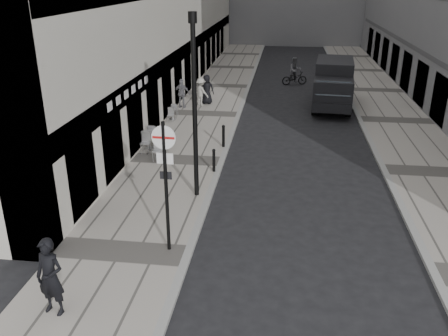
% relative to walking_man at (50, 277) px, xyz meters
% --- Properties ---
extents(ground, '(120.00, 120.00, 0.00)m').
position_rel_walking_man_xyz_m(ground, '(2.70, 0.16, -1.13)').
color(ground, black).
rests_on(ground, ground).
extents(sidewalk, '(4.00, 60.00, 0.12)m').
position_rel_walking_man_xyz_m(sidewalk, '(0.70, 18.16, -1.07)').
color(sidewalk, gray).
rests_on(sidewalk, ground).
extents(far_sidewalk, '(4.00, 60.00, 0.12)m').
position_rel_walking_man_xyz_m(far_sidewalk, '(11.70, 18.16, -1.07)').
color(far_sidewalk, gray).
rests_on(far_sidewalk, ground).
extents(walking_man, '(0.82, 0.62, 2.01)m').
position_rel_walking_man_xyz_m(walking_man, '(0.00, 0.00, 0.00)').
color(walking_man, black).
rests_on(walking_man, sidewalk).
extents(sign_post, '(0.69, 0.11, 4.00)m').
position_rel_walking_man_xyz_m(sign_post, '(2.10, 3.16, 1.55)').
color(sign_post, black).
rests_on(sign_post, sidewalk).
extents(lamppost, '(0.30, 0.30, 6.56)m').
position_rel_walking_man_xyz_m(lamppost, '(2.24, 7.02, 2.64)').
color(lamppost, black).
rests_on(lamppost, sidewalk).
extents(bollard_near, '(0.13, 0.13, 1.01)m').
position_rel_walking_man_xyz_m(bollard_near, '(2.55, 12.44, -0.50)').
color(bollard_near, black).
rests_on(bollard_near, sidewalk).
extents(bollard_far, '(0.12, 0.12, 0.93)m').
position_rel_walking_man_xyz_m(bollard_far, '(2.55, 9.33, -0.54)').
color(bollard_far, black).
rests_on(bollard_far, sidewalk).
extents(panel_van, '(2.78, 6.23, 2.85)m').
position_rel_walking_man_xyz_m(panel_van, '(8.34, 21.05, 0.48)').
color(panel_van, black).
rests_on(panel_van, ground).
extents(cyclist, '(2.03, 1.22, 2.07)m').
position_rel_walking_man_xyz_m(cyclist, '(6.05, 27.32, -0.32)').
color(cyclist, black).
rests_on(cyclist, ground).
extents(pedestrian_a, '(1.10, 0.57, 1.80)m').
position_rel_walking_man_xyz_m(pedestrian_a, '(-0.90, 19.23, -0.11)').
color(pedestrian_a, slate).
rests_on(pedestrian_a, sidewalk).
extents(pedestrian_b, '(1.28, 1.12, 1.72)m').
position_rel_walking_man_xyz_m(pedestrian_b, '(0.15, 19.97, -0.15)').
color(pedestrian_b, '#A5A299').
rests_on(pedestrian_b, sidewalk).
extents(pedestrian_c, '(0.93, 0.64, 1.84)m').
position_rel_walking_man_xyz_m(pedestrian_c, '(0.45, 20.42, -0.09)').
color(pedestrian_c, black).
rests_on(pedestrian_c, sidewalk).
extents(cafe_table_near, '(0.72, 1.63, 0.93)m').
position_rel_walking_man_xyz_m(cafe_table_near, '(-0.10, 10.82, -0.54)').
color(cafe_table_near, '#BABBBD').
rests_on(cafe_table_near, sidewalk).
extents(cafe_table_mid, '(0.76, 1.72, 0.98)m').
position_rel_walking_man_xyz_m(cafe_table_mid, '(-0.90, 11.75, -0.51)').
color(cafe_table_mid, silver).
rests_on(cafe_table_mid, sidewalk).
extents(cafe_table_far, '(0.62, 1.40, 0.79)m').
position_rel_walking_man_xyz_m(cafe_table_far, '(-0.90, 16.64, -0.60)').
color(cafe_table_far, '#BBBBBD').
rests_on(cafe_table_far, sidewalk).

